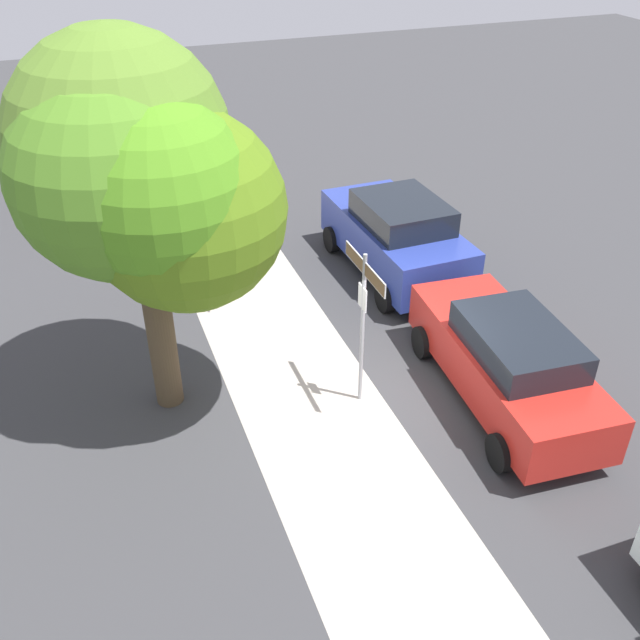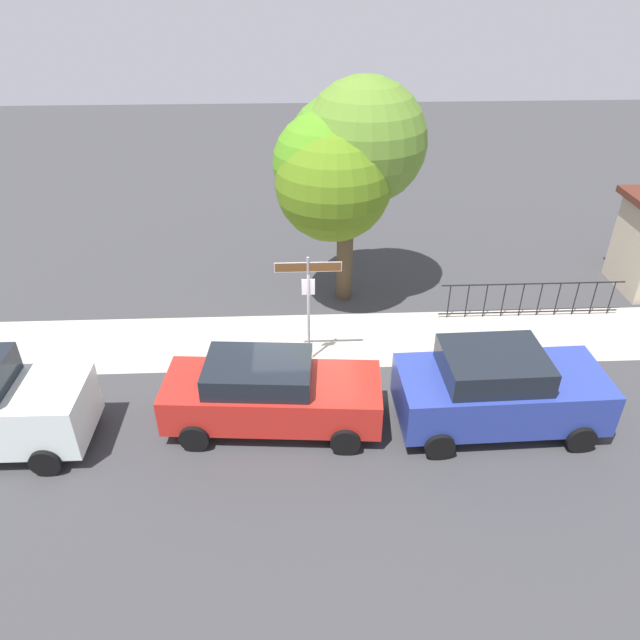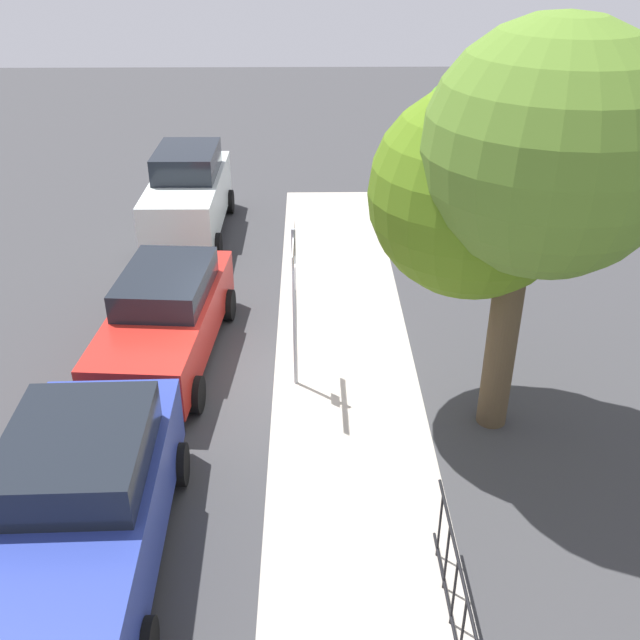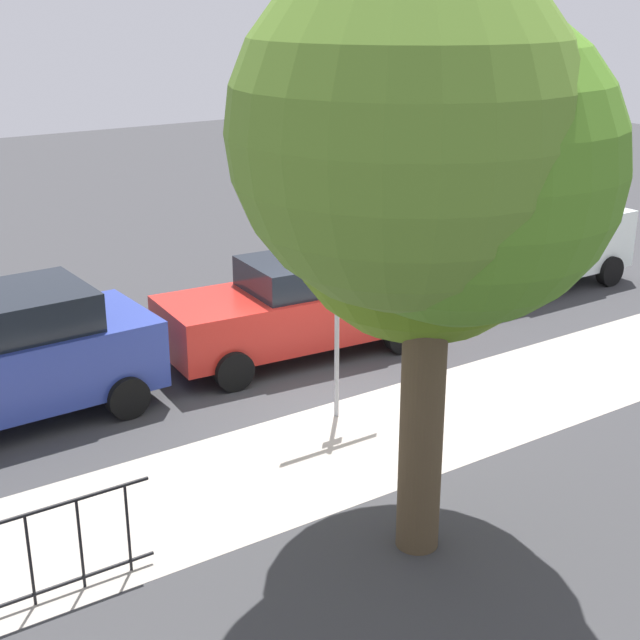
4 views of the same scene
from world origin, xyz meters
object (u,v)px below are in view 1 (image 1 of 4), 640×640
object	(u,v)px
street_sign	(364,299)
car_red	(507,361)
shade_tree	(143,177)
car_blue	(396,236)
utility_shed	(96,147)

from	to	relation	value
street_sign	car_red	size ratio (longest dim) A/B	0.61
shade_tree	car_red	size ratio (longest dim) A/B	1.33
car_red	shade_tree	bearing A→B (deg)	74.86
car_blue	street_sign	bearing A→B (deg)	146.01
street_sign	car_blue	bearing A→B (deg)	-32.55
street_sign	utility_shed	size ratio (longest dim) A/B	1.01
car_red	utility_shed	xyz separation A→B (m)	(11.93, 5.79, 0.62)
street_sign	utility_shed	xyz separation A→B (m)	(11.03, 3.40, -0.63)
car_red	car_blue	size ratio (longest dim) A/B	1.07
car_blue	shade_tree	bearing A→B (deg)	115.97
shade_tree	utility_shed	world-z (taller)	shade_tree
car_red	street_sign	bearing A→B (deg)	73.62
shade_tree	utility_shed	bearing A→B (deg)	1.29
car_blue	car_red	bearing A→B (deg)	176.26
shade_tree	street_sign	bearing A→B (deg)	-108.60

